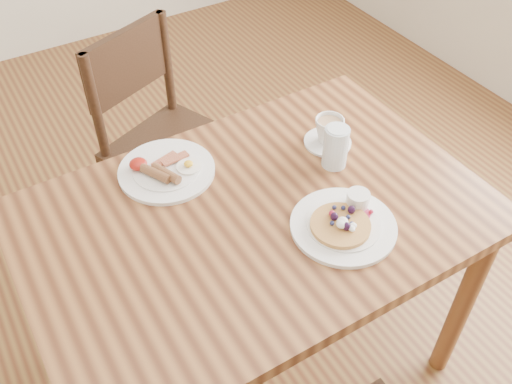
% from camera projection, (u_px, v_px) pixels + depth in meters
% --- Properties ---
extents(ground, '(5.00, 5.00, 0.00)m').
position_uv_depth(ground, '(256.00, 360.00, 2.00)').
color(ground, brown).
rests_on(ground, ground).
extents(dining_table, '(1.20, 0.80, 0.75)m').
position_uv_depth(dining_table, '(256.00, 237.00, 1.55)').
color(dining_table, brown).
rests_on(dining_table, ground).
extents(chair_far, '(0.55, 0.55, 0.88)m').
position_uv_depth(chair_far, '(164.00, 137.00, 2.12)').
color(chair_far, '#352013').
rests_on(chair_far, ground).
extents(pancake_plate, '(0.27, 0.27, 0.06)m').
position_uv_depth(pancake_plate, '(344.00, 223.00, 1.44)').
color(pancake_plate, white).
rests_on(pancake_plate, dining_table).
extents(breakfast_plate, '(0.27, 0.27, 0.04)m').
position_uv_depth(breakfast_plate, '(165.00, 170.00, 1.58)').
color(breakfast_plate, white).
rests_on(breakfast_plate, dining_table).
extents(teacup_saucer, '(0.14, 0.14, 0.09)m').
position_uv_depth(teacup_saucer, '(329.00, 132.00, 1.66)').
color(teacup_saucer, white).
rests_on(teacup_saucer, dining_table).
extents(water_glass, '(0.07, 0.07, 0.12)m').
position_uv_depth(water_glass, '(336.00, 147.00, 1.58)').
color(water_glass, silver).
rests_on(water_glass, dining_table).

